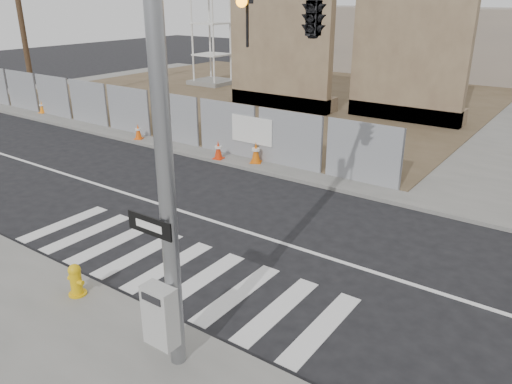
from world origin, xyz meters
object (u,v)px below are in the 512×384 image
Objects in this scene: traffic_cone_a at (42,107)px; traffic_cone_d at (256,153)px; signal_pole at (272,61)px; traffic_cone_b at (138,132)px; fire_hydrant at (76,280)px; traffic_cone_c at (218,150)px.

traffic_cone_d reaches higher than traffic_cone_a.
signal_pole is 13.53m from traffic_cone_b.
signal_pole is at bearing -20.28° from traffic_cone_a.
traffic_cone_d is (13.90, -0.31, 0.06)m from traffic_cone_a.
fire_hydrant is at bearing -30.87° from traffic_cone_a.
fire_hydrant is at bearing -140.79° from signal_pole.
traffic_cone_d is (-5.10, 6.71, -4.28)m from signal_pole.
traffic_cone_b is at bearing 149.81° from signal_pole.
signal_pole is at bearing -43.88° from traffic_cone_c.
signal_pole reaches higher than fire_hydrant.
fire_hydrant is 12.00m from traffic_cone_b.
fire_hydrant is at bearing -48.19° from traffic_cone_b.
traffic_cone_c reaches higher than traffic_cone_a.
fire_hydrant is 1.07× the size of traffic_cone_b.
traffic_cone_d is (1.41, 0.44, 0.04)m from traffic_cone_c.
traffic_cone_a is 12.52m from traffic_cone_c.
traffic_cone_c is at bearing 96.86° from fire_hydrant.
fire_hydrant reaches higher than traffic_cone_b.
traffic_cone_c is 1.48m from traffic_cone_d.
traffic_cone_b is at bearing 117.22° from fire_hydrant.
signal_pole is 10.93× the size of traffic_cone_a.
traffic_cone_d is at bearing 2.56° from traffic_cone_b.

